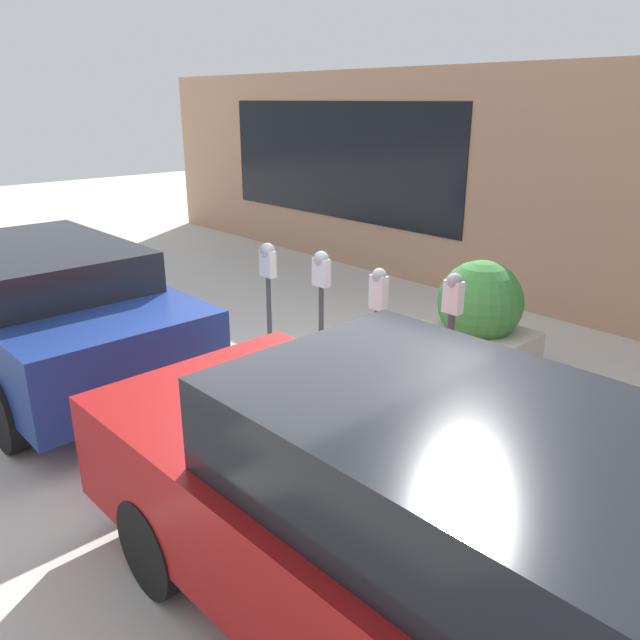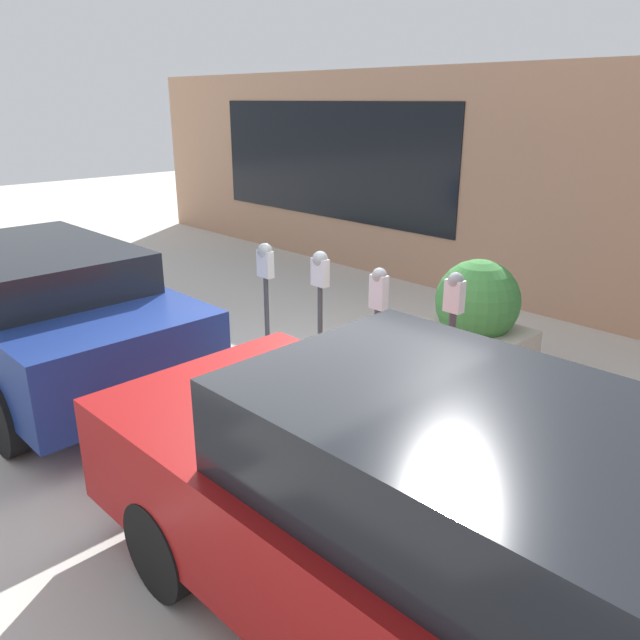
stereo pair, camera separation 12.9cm
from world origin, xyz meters
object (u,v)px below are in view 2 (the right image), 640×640
parking_meter_nearest (452,330)px  planter_box (476,323)px  parked_car_middle (36,307)px  parked_car_front (444,529)px  parking_meter_middle (320,286)px  parking_meter_second (378,320)px  parking_meter_fourth (266,274)px

parking_meter_nearest → planter_box: parking_meter_nearest is taller
parked_car_middle → parked_car_front: bearing=-179.0°
parking_meter_middle → parked_car_middle: 3.05m
parking_meter_second → parking_meter_middle: parking_meter_middle is taller
parking_meter_second → parking_meter_fourth: (1.62, 0.01, 0.12)m
parking_meter_second → parking_meter_fourth: parking_meter_second is taller
parking_meter_middle → parked_car_front: bearing=147.2°
parking_meter_nearest → parking_meter_fourth: parking_meter_nearest is taller
parking_meter_second → planter_box: 1.48m
parking_meter_second → planter_box: size_ratio=1.12×
parking_meter_second → parking_meter_nearest: bearing=-177.3°
parking_meter_second → parking_meter_fourth: size_ratio=1.02×
parking_meter_second → parked_car_middle: (3.09, 1.96, -0.17)m
parking_meter_middle → planter_box: bearing=-122.4°
parking_meter_nearest → parked_car_front: parked_car_front is taller
parking_meter_nearest → parked_car_middle: parking_meter_nearest is taller
parking_meter_second → parked_car_middle: bearing=32.4°
parking_meter_fourth → parked_car_middle: 2.46m
parking_meter_middle → parking_meter_fourth: size_ratio=1.04×
parking_meter_nearest → parking_meter_middle: size_ratio=1.05×
parking_meter_fourth → planter_box: parking_meter_fourth is taller
parking_meter_middle → parking_meter_fourth: (0.85, 0.01, -0.04)m
parking_meter_fourth → planter_box: size_ratio=1.09×
planter_box → parking_meter_middle: bearing=57.6°
parking_meter_second → parked_car_middle: size_ratio=0.32×
parked_car_middle → parking_meter_fourth: bearing=-127.5°
planter_box → parking_meter_second: bearing=84.1°
parking_meter_middle → planter_box: parking_meter_middle is taller
parking_meter_nearest → parked_car_middle: (3.87, 2.00, -0.26)m
parking_meter_fourth → planter_box: bearing=-140.7°
parking_meter_middle → parking_meter_fourth: parking_meter_middle is taller
parked_car_middle → parking_meter_middle: bearing=-140.4°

